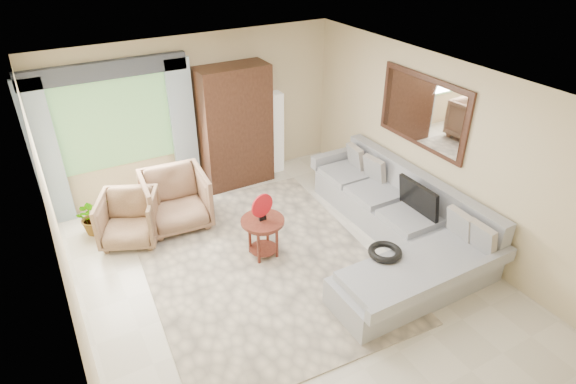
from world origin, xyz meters
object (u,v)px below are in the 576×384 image
sectional_sofa (398,227)px  coffee_table (263,237)px  armchair_left (129,219)px  floor_lamp (275,133)px  tv_screen (418,198)px  potted_plant (93,216)px  armchair_right (176,200)px  armoire (235,127)px

sectional_sofa → coffee_table: (-1.83, 0.71, 0.03)m
armchair_left → sectional_sofa: bearing=-6.3°
coffee_table → armchair_left: bearing=139.8°
sectional_sofa → floor_lamp: floor_lamp is taller
coffee_table → tv_screen: bearing=-19.8°
potted_plant → floor_lamp: (3.35, 0.47, 0.46)m
potted_plant → armchair_right: bearing=-19.3°
armchair_left → armchair_right: armchair_right is taller
armchair_right → armoire: 1.72m
potted_plant → armoire: armoire is taller
coffee_table → potted_plant: (-1.95, 1.78, -0.03)m
tv_screen → floor_lamp: bearing=103.1°
coffee_table → floor_lamp: size_ratio=0.40×
coffee_table → armchair_right: size_ratio=0.63×
coffee_table → armoire: bearing=74.8°
armchair_right → floor_lamp: bearing=26.7°
tv_screen → armchair_left: bearing=150.6°
armoire → floor_lamp: bearing=4.3°
coffee_table → armchair_left: 2.00m
coffee_table → floor_lamp: 2.68m
sectional_sofa → tv_screen: (0.27, -0.05, 0.44)m
potted_plant → tv_screen: bearing=-32.0°
coffee_table → armoire: armoire is taller
coffee_table → sectional_sofa: bearing=-21.1°
armoire → floor_lamp: 0.86m
coffee_table → armchair_right: armchair_right is taller
tv_screen → floor_lamp: 3.08m
tv_screen → armoire: armoire is taller
armchair_left → floor_lamp: 3.10m
armchair_left → floor_lamp: (2.92, 0.96, 0.38)m
armchair_left → armoire: 2.40m
sectional_sofa → armchair_right: (-2.62, 2.08, 0.15)m
tv_screen → floor_lamp: size_ratio=0.49×
sectional_sofa → armchair_left: (-3.36, 2.00, 0.09)m
sectional_sofa → tv_screen: size_ratio=4.68×
potted_plant → floor_lamp: 3.41m
coffee_table → armoire: (0.60, 2.19, 0.73)m
armoire → armchair_left: bearing=-157.0°
coffee_table → armchair_right: (-0.79, 1.37, 0.12)m
armchair_right → potted_plant: armchair_right is taller
sectional_sofa → armchair_right: size_ratio=3.62×
potted_plant → floor_lamp: bearing=8.0°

